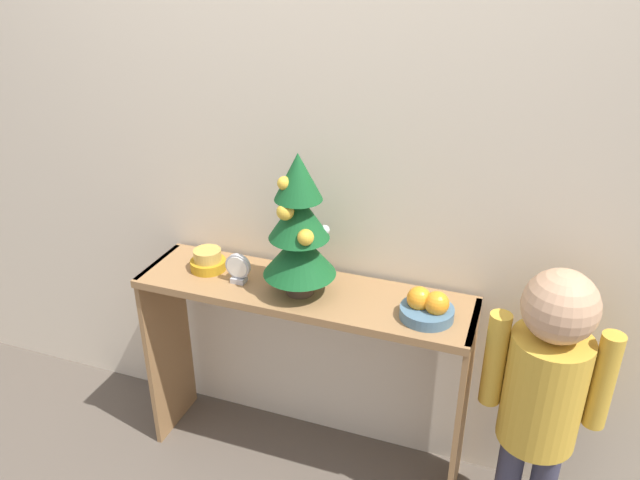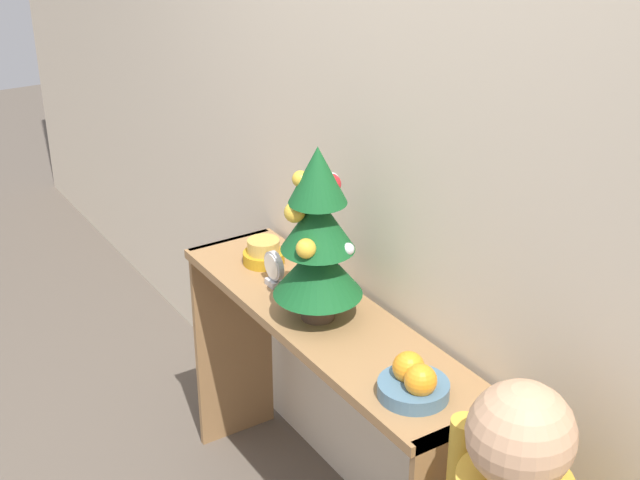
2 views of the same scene
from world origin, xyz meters
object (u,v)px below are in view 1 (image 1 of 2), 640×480
desk_clock (238,269)px  child_figure (545,383)px  fruit_bowl (427,307)px  singing_bowl (208,261)px  mini_tree (300,227)px

desk_clock → child_figure: size_ratio=0.11×
fruit_bowl → desk_clock: 0.70m
singing_bowl → child_figure: 1.27m
singing_bowl → desk_clock: bearing=-17.7°
singing_bowl → child_figure: child_figure is taller
fruit_bowl → mini_tree: bearing=179.1°
desk_clock → child_figure: bearing=-2.0°
fruit_bowl → desk_clock: (-0.70, -0.00, 0.02)m
mini_tree → singing_bowl: bearing=174.2°
fruit_bowl → child_figure: size_ratio=0.17×
mini_tree → desk_clock: 0.32m
fruit_bowl → child_figure: child_figure is taller
singing_bowl → desk_clock: desk_clock is taller
fruit_bowl → singing_bowl: size_ratio=1.34×
fruit_bowl → singing_bowl: (-0.86, 0.05, -0.00)m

